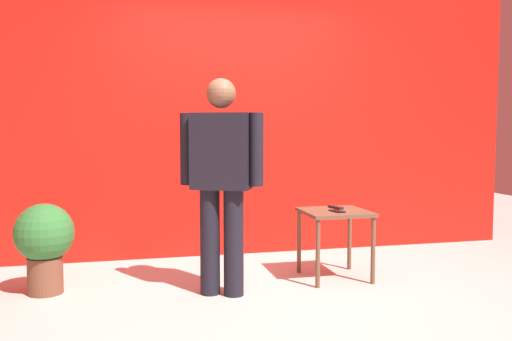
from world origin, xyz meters
name	(u,v)px	position (x,y,z in m)	size (l,w,h in m)	color
ground_plane	(286,303)	(0.00, 0.00, 0.00)	(12.00, 12.00, 0.00)	#B7B2A8
back_wall_red	(239,104)	(0.00, 1.65, 1.50)	(5.83, 0.12, 3.00)	red
standing_person	(221,175)	(-0.41, 0.31, 0.91)	(0.62, 0.38, 1.62)	black
side_table	(335,221)	(0.59, 0.54, 0.49)	(0.53, 0.53, 0.57)	brown
cell_phone	(337,211)	(0.57, 0.47, 0.58)	(0.07, 0.14, 0.01)	black
tv_remote	(336,207)	(0.63, 0.64, 0.58)	(0.04, 0.17, 0.02)	black
potted_plant	(44,240)	(-1.71, 0.65, 0.41)	(0.44, 0.44, 0.69)	brown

